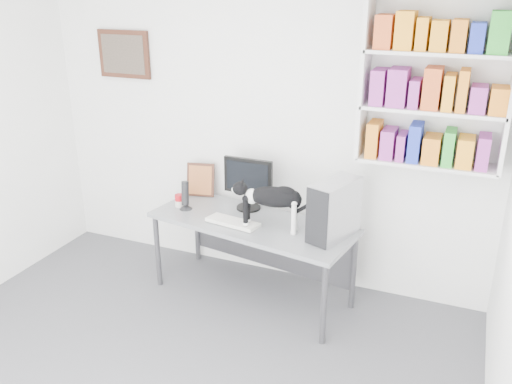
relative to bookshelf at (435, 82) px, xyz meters
The scene contains 11 objects.
room 2.37m from the bookshelf, 127.12° to the right, with size 4.01×4.01×2.70m.
bookshelf is the anchor object (origin of this frame).
wall_art 2.70m from the bookshelf, behind, with size 0.52×0.04×0.42m, color #4D2718.
desk 1.99m from the bookshelf, 165.07° to the right, with size 1.67×0.65×0.70m, color gray.
monitor 1.67m from the bookshelf, behind, with size 0.43×0.21×0.46m, color black.
keyboard 1.85m from the bookshelf, 162.07° to the right, with size 0.43×0.17×0.03m, color beige.
pc_tower 1.16m from the bookshelf, 147.85° to the right, with size 0.20×0.45×0.45m, color #A3A3A8.
speaker 2.17m from the bookshelf, behind, with size 0.11×0.11×0.26m, color black.
leaning_print 2.16m from the bookshelf, behind, with size 0.25×0.10×0.31m, color #4D2718.
soup_can 2.27m from the bookshelf, behind, with size 0.07×0.07×0.11m, color #AF0F17.
cat 1.49m from the bookshelf, 157.45° to the right, with size 0.61×0.16×0.38m, color black, non-canonical shape.
Camera 1 is at (1.69, -2.17, 2.51)m, focal length 38.00 mm.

